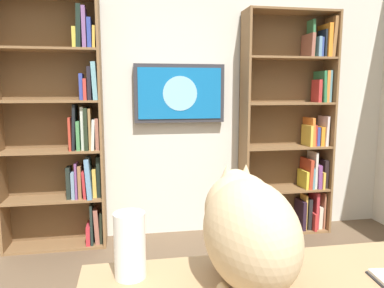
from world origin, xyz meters
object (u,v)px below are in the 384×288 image
(bookshelf_right, at_px, (65,129))
(wall_mounted_tv, at_px, (180,93))
(bookshelf_left, at_px, (297,129))
(paper_towel_roll, at_px, (130,245))
(cat, at_px, (247,226))

(bookshelf_right, relative_size, wall_mounted_tv, 2.59)
(bookshelf_left, xyz_separation_m, paper_towel_roll, (1.64, 2.13, -0.16))
(bookshelf_left, bearing_deg, cat, 60.72)
(bookshelf_right, height_order, paper_towel_roll, bookshelf_right)
(bookshelf_right, height_order, wall_mounted_tv, bookshelf_right)
(cat, xyz_separation_m, paper_towel_roll, (0.40, -0.08, -0.08))
(cat, distance_m, paper_towel_roll, 0.41)
(wall_mounted_tv, height_order, paper_towel_roll, wall_mounted_tv)
(wall_mounted_tv, relative_size, cat, 1.34)
(bookshelf_left, bearing_deg, wall_mounted_tv, -4.09)
(bookshelf_left, relative_size, bookshelf_right, 0.98)
(bookshelf_left, distance_m, bookshelf_right, 2.18)
(bookshelf_right, bearing_deg, cat, 112.96)
(bookshelf_right, xyz_separation_m, wall_mounted_tv, (-1.03, -0.08, 0.31))
(cat, height_order, paper_towel_roll, cat)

